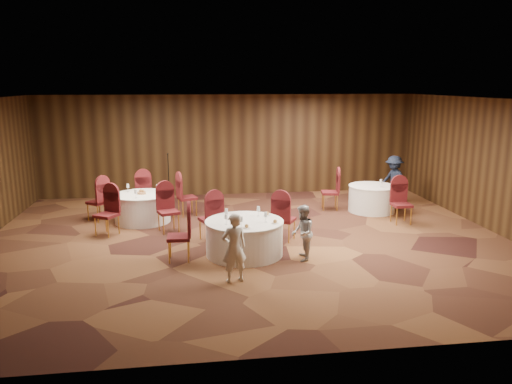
{
  "coord_description": "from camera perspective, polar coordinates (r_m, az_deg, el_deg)",
  "views": [
    {
      "loc": [
        -1.32,
        -10.9,
        3.56
      ],
      "look_at": [
        0.2,
        0.2,
        1.1
      ],
      "focal_mm": 35.0,
      "sensor_mm": 36.0,
      "label": 1
    }
  ],
  "objects": [
    {
      "name": "ground",
      "position": [
        11.54,
        -0.85,
        -5.58
      ],
      "size": [
        12.0,
        12.0,
        0.0
      ],
      "primitive_type": "plane",
      "color": "black",
      "rests_on": "ground"
    },
    {
      "name": "table_main",
      "position": [
        10.54,
        -1.33,
        -5.22
      ],
      "size": [
        1.65,
        1.65,
        0.74
      ],
      "color": "white",
      "rests_on": "ground"
    },
    {
      "name": "chairs_right",
      "position": [
        13.84,
        12.22,
        -0.67
      ],
      "size": [
        1.98,
        2.23,
        1.0
      ],
      "color": "#3F0C17",
      "rests_on": "ground"
    },
    {
      "name": "tabletop_main",
      "position": [
        10.32,
        -0.44,
        -2.88
      ],
      "size": [
        1.11,
        1.06,
        0.22
      ],
      "color": "silver",
      "rests_on": "table_main"
    },
    {
      "name": "tabletop_left",
      "position": [
        13.23,
        -12.99,
        0.12
      ],
      "size": [
        0.85,
        0.84,
        0.22
      ],
      "color": "silver",
      "rests_on": "table_left"
    },
    {
      "name": "woman_a",
      "position": [
        9.07,
        -2.53,
        -6.39
      ],
      "size": [
        0.53,
        0.42,
        1.29
      ],
      "primitive_type": "imported",
      "rotation": [
        0.0,
        0.0,
        3.4
      ],
      "color": "silver",
      "rests_on": "ground"
    },
    {
      "name": "man_c",
      "position": [
        15.46,
        15.46,
        1.36
      ],
      "size": [
        0.86,
        1.07,
        1.44
      ],
      "primitive_type": "imported",
      "rotation": [
        0.0,
        0.0,
        5.12
      ],
      "color": "#151D30",
      "rests_on": "ground"
    },
    {
      "name": "woman_b",
      "position": [
        10.2,
        5.33,
        -4.68
      ],
      "size": [
        0.54,
        0.64,
        1.15
      ],
      "primitive_type": "imported",
      "rotation": [
        0.0,
        0.0,
        4.5
      ],
      "color": "#A1A1A6",
      "rests_on": "ground"
    },
    {
      "name": "chairs_left",
      "position": [
        13.29,
        -12.96,
        -1.25
      ],
      "size": [
        3.02,
        2.95,
        1.0
      ],
      "color": "#3F0C17",
      "rests_on": "ground"
    },
    {
      "name": "mic_stand",
      "position": [
        14.98,
        -9.9,
        0.21
      ],
      "size": [
        0.24,
        0.24,
        1.55
      ],
      "color": "black",
      "rests_on": "ground"
    },
    {
      "name": "table_left",
      "position": [
        13.33,
        -12.86,
        -1.75
      ],
      "size": [
        1.46,
        1.46,
        0.74
      ],
      "color": "white",
      "rests_on": "ground"
    },
    {
      "name": "room_shell",
      "position": [
        11.09,
        -0.89,
        4.11
      ],
      "size": [
        12.0,
        12.0,
        12.0
      ],
      "color": "silver",
      "rests_on": "ground"
    },
    {
      "name": "tabletop_right",
      "position": [
        14.17,
        14.11,
        1.18
      ],
      "size": [
        0.08,
        0.08,
        0.22
      ],
      "color": "silver",
      "rests_on": "table_right"
    },
    {
      "name": "table_right",
      "position": [
        14.42,
        13.1,
        -0.7
      ],
      "size": [
        1.32,
        1.32,
        0.74
      ],
      "color": "white",
      "rests_on": "ground"
    },
    {
      "name": "chairs_main",
      "position": [
        11.05,
        -3.42,
        -3.72
      ],
      "size": [
        3.0,
        1.87,
        1.0
      ],
      "color": "#3F0C17",
      "rests_on": "ground"
    }
  ]
}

